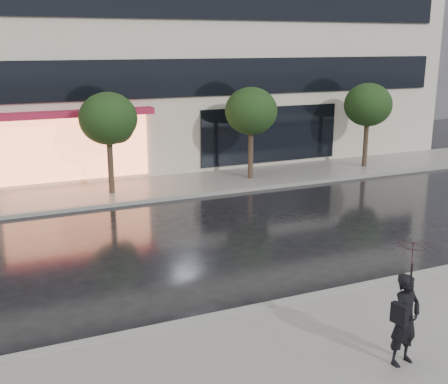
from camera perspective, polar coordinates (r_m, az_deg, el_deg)
ground at (r=14.52m, az=9.77°, el=-8.61°), size 120.00×120.00×0.00m
sidewalk_near at (r=12.21m, az=18.42°, el=-13.64°), size 60.00×4.50×0.12m
sidewalk_far at (r=23.26m, az=-4.22°, el=0.72°), size 60.00×3.50×0.12m
curb_near at (r=13.75m, az=12.10°, el=-9.81°), size 60.00×0.25×0.14m
curb_far at (r=21.67m, az=-2.66°, el=-0.29°), size 60.00×0.25×0.14m
bg_building_right at (r=51.49m, az=17.57°, el=16.76°), size 12.00×12.00×16.00m
tree_mid_west at (r=21.72m, az=-11.54°, el=7.14°), size 2.20×2.20×3.99m
tree_mid_east at (r=23.72m, az=2.87°, el=8.06°), size 2.20×2.20×3.99m
tree_far_east at (r=26.94m, az=14.48°, el=8.43°), size 2.20×2.20×3.99m
pedestrian_with_umbrella at (r=10.49m, az=18.32°, el=-9.16°), size 1.00×1.02×2.34m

